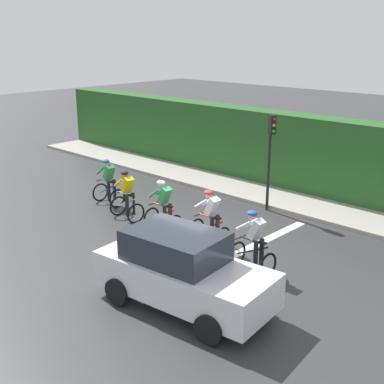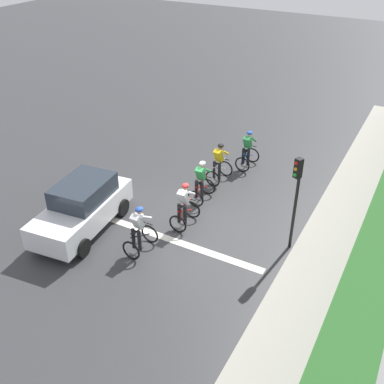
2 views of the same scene
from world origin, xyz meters
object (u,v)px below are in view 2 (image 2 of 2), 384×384
(traffic_light_near_crossing, at_px, (296,190))
(cyclist_trailing, at_px, (139,231))
(cyclist_fourth, at_px, (184,206))
(car_white, at_px, (82,207))
(cyclist_second, at_px, (219,164))
(cyclist_mid, at_px, (201,183))
(cyclist_lead, at_px, (248,151))

(traffic_light_near_crossing, bearing_deg, cyclist_trailing, -149.18)
(cyclist_fourth, distance_m, car_white, 3.51)
(cyclist_fourth, xyz_separation_m, car_white, (-3.01, -1.81, 0.08))
(cyclist_second, height_order, car_white, car_white)
(cyclist_trailing, distance_m, traffic_light_near_crossing, 5.10)
(cyclist_mid, height_order, cyclist_trailing, same)
(cyclist_second, height_order, traffic_light_near_crossing, traffic_light_near_crossing)
(cyclist_lead, distance_m, traffic_light_near_crossing, 5.84)
(cyclist_trailing, bearing_deg, cyclist_fourth, 74.21)
(cyclist_fourth, relative_size, traffic_light_near_crossing, 0.50)
(cyclist_fourth, xyz_separation_m, cyclist_trailing, (-0.55, -1.96, 0.00))
(cyclist_fourth, bearing_deg, cyclist_lead, 87.25)
(cyclist_second, relative_size, cyclist_trailing, 1.00)
(cyclist_lead, height_order, cyclist_trailing, same)
(cyclist_lead, height_order, car_white, car_white)
(cyclist_lead, distance_m, cyclist_trailing, 7.07)
(cyclist_fourth, distance_m, cyclist_trailing, 2.04)
(cyclist_trailing, bearing_deg, cyclist_second, 87.26)
(cyclist_lead, relative_size, cyclist_second, 1.00)
(car_white, bearing_deg, cyclist_lead, 64.69)
(cyclist_lead, height_order, traffic_light_near_crossing, traffic_light_near_crossing)
(car_white, bearing_deg, cyclist_mid, 51.85)
(cyclist_mid, height_order, cyclist_fourth, same)
(cyclist_second, xyz_separation_m, cyclist_fourth, (0.30, -3.38, 0.00))
(car_white, bearing_deg, cyclist_fourth, 31.05)
(cyclist_fourth, bearing_deg, traffic_light_near_crossing, 8.58)
(cyclist_trailing, height_order, traffic_light_near_crossing, traffic_light_near_crossing)
(cyclist_fourth, height_order, cyclist_trailing, same)
(car_white, bearing_deg, traffic_light_near_crossing, 19.52)
(cyclist_second, bearing_deg, traffic_light_near_crossing, -35.60)
(cyclist_lead, xyz_separation_m, cyclist_mid, (-0.48, -3.35, 0.00))
(cyclist_lead, relative_size, car_white, 0.39)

